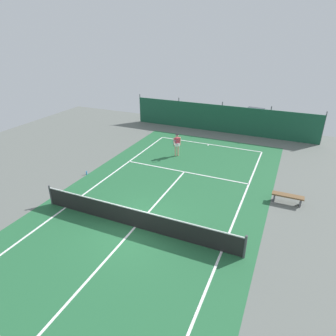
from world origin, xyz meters
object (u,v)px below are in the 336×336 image
tennis_player (177,143)px  courtside_bench (288,197)px  tennis_net (135,218)px  parked_car (253,118)px  water_bottle (87,173)px  tennis_ball_near_player (176,148)px

tennis_player → courtside_bench: bearing=125.5°
tennis_net → parked_car: bearing=82.4°
tennis_player → water_bottle: (-4.07, -5.13, -0.84)m
tennis_player → parked_car: (3.87, 9.29, -0.12)m
parked_car → water_bottle: bearing=67.1°
tennis_ball_near_player → water_bottle: (-3.46, -6.38, 0.09)m
tennis_ball_near_player → courtside_bench: 9.68m
courtside_bench → water_bottle: (-11.84, -1.55, -0.25)m
tennis_ball_near_player → water_bottle: 7.26m
tennis_net → courtside_bench: bearing=38.9°
tennis_net → tennis_ball_near_player: bearing=101.8°
tennis_net → parked_car: (2.41, 17.97, 0.33)m
tennis_net → parked_car: parked_car is taller
tennis_ball_near_player → parked_car: 9.24m
tennis_ball_near_player → courtside_bench: size_ratio=0.04×
tennis_player → courtside_bench: tennis_player is taller
parked_car → water_bottle: (-7.94, -14.42, -0.72)m
tennis_net → courtside_bench: size_ratio=6.33×
tennis_net → tennis_ball_near_player: (-2.07, 9.93, -0.48)m
tennis_player → water_bottle: size_ratio=6.83×
tennis_net → water_bottle: size_ratio=42.17×
tennis_player → parked_car: size_ratio=0.38×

